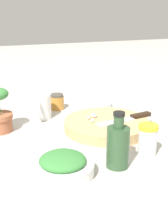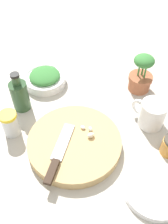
% 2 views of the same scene
% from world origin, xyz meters
% --- Properties ---
extents(ground_plane, '(5.00, 5.00, 0.00)m').
position_xyz_m(ground_plane, '(0.00, 0.00, 0.00)').
color(ground_plane, '#B2ADA3').
extents(cutting_board, '(0.29, 0.29, 0.03)m').
position_xyz_m(cutting_board, '(0.01, -0.08, 0.02)').
color(cutting_board, tan).
rests_on(cutting_board, ground_plane).
extents(chef_knife, '(0.06, 0.22, 0.01)m').
position_xyz_m(chef_knife, '(-0.01, -0.15, 0.04)').
color(chef_knife, black).
rests_on(chef_knife, cutting_board).
extents(garlic_cloves, '(0.06, 0.05, 0.02)m').
position_xyz_m(garlic_cloves, '(0.04, -0.04, 0.04)').
color(garlic_cloves, '#F4DEC2').
rests_on(garlic_cloves, cutting_board).
extents(herb_bowl, '(0.16, 0.16, 0.06)m').
position_xyz_m(herb_bowl, '(-0.22, 0.15, 0.03)').
color(herb_bowl, white).
rests_on(herb_bowl, ground_plane).
extents(spice_jar, '(0.06, 0.06, 0.09)m').
position_xyz_m(spice_jar, '(-0.20, -0.11, 0.05)').
color(spice_jar, silver).
rests_on(spice_jar, ground_plane).
extents(coffee_mug, '(0.12, 0.09, 0.09)m').
position_xyz_m(coffee_mug, '(0.21, 0.11, 0.05)').
color(coffee_mug, white).
rests_on(coffee_mug, ground_plane).
extents(plate_stack, '(0.18, 0.18, 0.02)m').
position_xyz_m(plate_stack, '(0.28, -0.13, 0.01)').
color(plate_stack, white).
rests_on(plate_stack, ground_plane).
extents(oil_bottle, '(0.06, 0.06, 0.15)m').
position_xyz_m(oil_bottle, '(-0.24, -0.00, 0.06)').
color(oil_bottle, '#2D4C2D').
rests_on(oil_bottle, ground_plane).
extents(potted_herb, '(0.09, 0.09, 0.15)m').
position_xyz_m(potted_herb, '(0.13, 0.26, 0.06)').
color(potted_herb, '#A35B3D').
rests_on(potted_herb, ground_plane).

